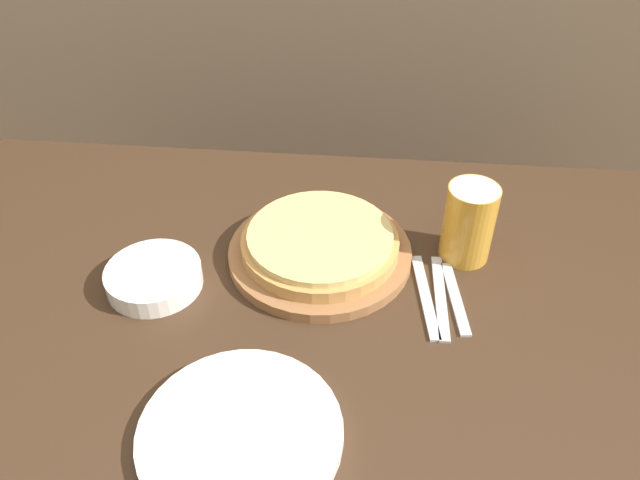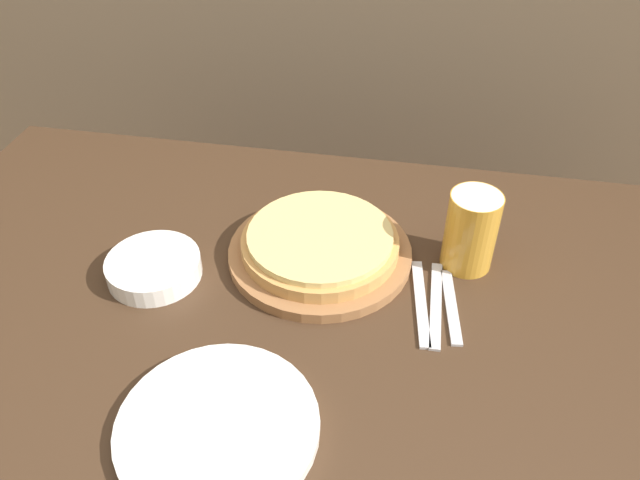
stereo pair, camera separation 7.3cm
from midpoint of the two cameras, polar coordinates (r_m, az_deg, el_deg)
dining_table at (r=1.31m, az=-0.56°, el=-16.59°), size 1.49×0.93×0.70m
pizza_on_board at (r=1.11m, az=1.90°, el=-0.64°), size 0.33×0.33×0.06m
beer_glass at (r=1.10m, az=15.55°, el=1.01°), size 0.09×0.09×0.14m
dinner_plate at (r=0.88m, az=-6.88°, el=-16.64°), size 0.28×0.28×0.02m
side_bowl at (r=1.10m, az=-13.12°, el=-2.51°), size 0.16×0.16×0.04m
fork at (r=1.06m, az=11.17°, el=-5.66°), size 0.04×0.20×0.00m
dinner_knife at (r=1.06m, az=12.52°, el=-5.81°), size 0.02×0.20×0.00m
spoon at (r=1.06m, az=13.87°, el=-5.95°), size 0.04×0.17×0.00m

